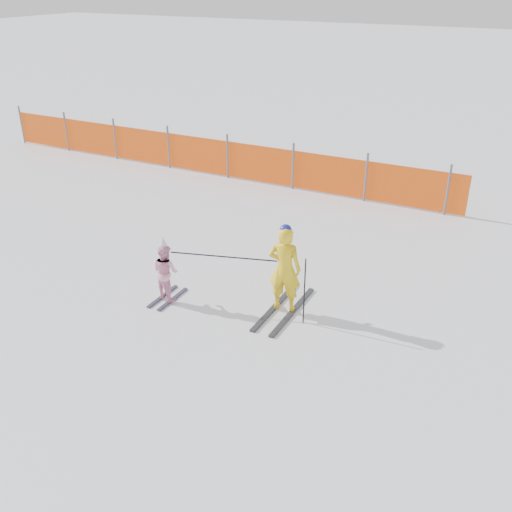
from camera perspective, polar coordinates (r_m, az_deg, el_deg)
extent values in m
plane|color=white|center=(9.61, -1.37, -6.53)|extent=(120.00, 120.00, 0.00)
cube|color=black|center=(9.97, 1.89, -5.09)|extent=(0.09, 1.72, 0.04)
cube|color=black|center=(9.85, 3.68, -5.55)|extent=(0.09, 1.72, 0.04)
imported|color=yellow|center=(9.52, 2.88, -1.29)|extent=(0.61, 0.45, 1.53)
sphere|color=navy|center=(9.21, 2.98, 2.59)|extent=(0.20, 0.20, 0.20)
cube|color=black|center=(10.41, -9.33, -4.00)|extent=(0.09, 0.86, 0.03)
cube|color=black|center=(10.29, -8.33, -4.30)|extent=(0.09, 0.86, 0.03)
imported|color=#FCA4C4|center=(10.09, -9.04, -1.55)|extent=(0.58, 0.50, 1.04)
cone|color=silver|center=(9.85, -9.27, 1.29)|extent=(0.19, 0.19, 0.24)
cylinder|color=black|center=(9.30, 4.86, -3.55)|extent=(0.02, 0.02, 1.19)
cylinder|color=black|center=(9.63, -3.30, -0.06)|extent=(1.78, 0.55, 0.02)
cylinder|color=#595960|center=(21.23, -22.38, 12.05)|extent=(0.06, 0.06, 1.25)
cylinder|color=#595960|center=(19.79, -18.44, 11.73)|extent=(0.06, 0.06, 1.25)
cylinder|color=#595960|center=(18.45, -13.91, 11.29)|extent=(0.06, 0.06, 1.25)
cylinder|color=#595960|center=(17.24, -8.73, 10.71)|extent=(0.06, 0.06, 1.25)
cylinder|color=#595960|center=(16.19, -2.86, 9.94)|extent=(0.06, 0.06, 1.25)
cylinder|color=#595960|center=(15.33, 3.72, 8.95)|extent=(0.06, 0.06, 1.25)
cylinder|color=#595960|center=(14.69, 10.94, 7.73)|extent=(0.06, 0.06, 1.25)
cylinder|color=#595960|center=(14.30, 18.63, 6.29)|extent=(0.06, 0.06, 1.25)
cube|color=#FF560D|center=(16.59, -5.16, 10.01)|extent=(14.48, 0.03, 1.00)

